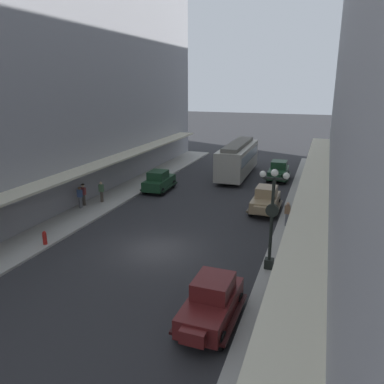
% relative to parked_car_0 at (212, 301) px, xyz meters
% --- Properties ---
extents(ground_plane, '(200.00, 200.00, 0.00)m').
position_rel_parked_car_0_xyz_m(ground_plane, '(-4.86, 5.48, -0.94)').
color(ground_plane, '#2D2D30').
extents(sidewalk_left, '(3.00, 60.00, 0.15)m').
position_rel_parked_car_0_xyz_m(sidewalk_left, '(-12.36, 5.48, -0.87)').
color(sidewalk_left, '#A8A59E').
rests_on(sidewalk_left, ground).
extents(sidewalk_right, '(3.00, 60.00, 0.15)m').
position_rel_parked_car_0_xyz_m(sidewalk_right, '(2.64, 5.48, -0.87)').
color(sidewalk_right, '#A8A59E').
rests_on(sidewalk_right, ground).
extents(parked_car_0, '(2.20, 4.28, 1.84)m').
position_rel_parked_car_0_xyz_m(parked_car_0, '(0.00, 0.00, 0.00)').
color(parked_car_0, '#591919').
rests_on(parked_car_0, ground).
extents(parked_car_1, '(2.16, 4.27, 1.84)m').
position_rel_parked_car_0_xyz_m(parked_car_1, '(-0.08, 14.25, 0.00)').
color(parked_car_1, '#997F5B').
rests_on(parked_car_1, ground).
extents(parked_car_2, '(2.26, 4.30, 1.84)m').
position_rel_parked_car_0_xyz_m(parked_car_2, '(-9.76, 16.69, 0.00)').
color(parked_car_2, '#193D23').
rests_on(parked_car_2, ground).
extents(parked_car_3, '(2.20, 4.28, 1.84)m').
position_rel_parked_car_0_xyz_m(parked_car_3, '(-0.35, 24.13, 0.00)').
color(parked_car_3, '#193D23').
rests_on(parked_car_3, ground).
extents(streetcar, '(2.68, 9.64, 3.46)m').
position_rel_parked_car_0_xyz_m(streetcar, '(-4.48, 24.26, 0.96)').
color(streetcar, '#ADA899').
rests_on(streetcar, ground).
extents(lamp_post_with_clock, '(1.42, 0.44, 5.16)m').
position_rel_parked_car_0_xyz_m(lamp_post_with_clock, '(1.54, 5.08, 2.04)').
color(lamp_post_with_clock, black).
rests_on(lamp_post_with_clock, sidewalk_right).
extents(fire_hydrant, '(0.24, 0.24, 0.82)m').
position_rel_parked_car_0_xyz_m(fire_hydrant, '(-11.21, 3.70, -0.38)').
color(fire_hydrant, '#B21E19').
rests_on(fire_hydrant, sidewalk_left).
extents(pedestrian_0, '(0.36, 0.28, 1.67)m').
position_rel_parked_car_0_xyz_m(pedestrian_0, '(-13.34, 10.65, 0.07)').
color(pedestrian_0, '#4C4238').
rests_on(pedestrian_0, sidewalk_left).
extents(pedestrian_1, '(0.36, 0.24, 1.64)m').
position_rel_parked_car_0_xyz_m(pedestrian_1, '(1.77, 11.37, 0.05)').
color(pedestrian_1, slate).
rests_on(pedestrian_1, sidewalk_right).
extents(pedestrian_2, '(0.36, 0.28, 1.67)m').
position_rel_parked_car_0_xyz_m(pedestrian_2, '(3.46, 23.37, 0.07)').
color(pedestrian_2, '#2D2D33').
rests_on(pedestrian_2, sidewalk_right).
extents(pedestrian_3, '(0.36, 0.24, 1.64)m').
position_rel_parked_car_0_xyz_m(pedestrian_3, '(-13.22, 10.03, 0.05)').
color(pedestrian_3, slate).
rests_on(pedestrian_3, sidewalk_left).
extents(pedestrian_4, '(0.36, 0.24, 1.64)m').
position_rel_parked_car_0_xyz_m(pedestrian_4, '(-12.53, 11.86, 0.05)').
color(pedestrian_4, '#4C4238').
rests_on(pedestrian_4, sidewalk_left).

